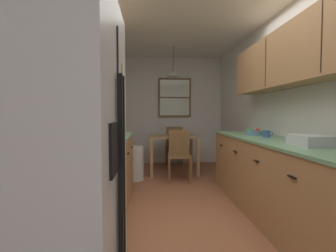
% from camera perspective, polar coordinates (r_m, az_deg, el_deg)
% --- Properties ---
extents(ground_plane, '(12.00, 12.00, 0.00)m').
position_cam_1_polar(ground_plane, '(3.61, 2.85, -16.45)').
color(ground_plane, '#995B3D').
extents(wall_left, '(0.10, 9.00, 2.55)m').
position_cam_1_polar(wall_left, '(3.52, -19.55, 4.01)').
color(wall_left, silver).
rests_on(wall_left, ground).
extents(wall_right, '(0.10, 9.00, 2.55)m').
position_cam_1_polar(wall_right, '(3.81, 23.53, 3.83)').
color(wall_right, silver).
rests_on(wall_right, ground).
extents(wall_back, '(4.40, 0.10, 2.55)m').
position_cam_1_polar(wall_back, '(6.05, -0.04, 3.58)').
color(wall_back, silver).
rests_on(wall_back, ground).
extents(ceiling_slab, '(4.40, 9.00, 0.08)m').
position_cam_1_polar(ceiling_slab, '(3.69, 2.95, 25.09)').
color(ceiling_slab, white).
extents(refrigerator, '(0.77, 0.76, 1.74)m').
position_cam_1_polar(refrigerator, '(1.34, -27.62, -11.34)').
color(refrigerator, silver).
rests_on(refrigerator, ground).
extents(stove_range, '(0.66, 0.59, 1.10)m').
position_cam_1_polar(stove_range, '(2.10, -21.06, -17.40)').
color(stove_range, white).
rests_on(stove_range, ground).
extents(microwave_over_range, '(0.39, 0.62, 0.33)m').
position_cam_1_polar(microwave_over_range, '(2.07, -24.79, 16.24)').
color(microwave_over_range, white).
extents(counter_left, '(0.64, 1.80, 0.90)m').
position_cam_1_polar(counter_left, '(3.22, -14.74, -10.58)').
color(counter_left, '#A87A4C').
rests_on(counter_left, ground).
extents(upper_cabinets_left, '(0.33, 1.88, 0.72)m').
position_cam_1_polar(upper_cabinets_left, '(3.19, -17.80, 15.46)').
color(upper_cabinets_left, '#A87A4C').
extents(counter_right, '(0.64, 3.31, 0.90)m').
position_cam_1_polar(counter_right, '(2.95, 25.26, -12.01)').
color(counter_right, '#A87A4C').
rests_on(counter_right, ground).
extents(upper_cabinets_right, '(0.33, 2.99, 0.63)m').
position_cam_1_polar(upper_cabinets_right, '(2.95, 28.77, 14.67)').
color(upper_cabinets_right, '#A87A4C').
extents(dining_table, '(0.94, 0.86, 0.75)m').
position_cam_1_polar(dining_table, '(5.07, 1.19, -3.50)').
color(dining_table, '#A87F51').
rests_on(dining_table, ground).
extents(dining_chair_near, '(0.42, 0.42, 0.90)m').
position_cam_1_polar(dining_chair_near, '(4.46, 2.60, -6.12)').
color(dining_chair_near, brown).
rests_on(dining_chair_near, ground).
extents(dining_chair_far, '(0.45, 0.45, 0.90)m').
position_cam_1_polar(dining_chair_far, '(5.73, 1.51, -4.14)').
color(dining_chair_far, brown).
rests_on(dining_chair_far, ground).
extents(pendant_light, '(0.30, 0.30, 0.60)m').
position_cam_1_polar(pendant_light, '(5.11, 1.20, 11.94)').
color(pendant_light, black).
extents(back_window, '(0.79, 0.05, 0.93)m').
position_cam_1_polar(back_window, '(6.00, 1.53, 6.55)').
color(back_window, brown).
extents(trash_bin, '(0.31, 0.31, 0.61)m').
position_cam_1_polar(trash_bin, '(4.54, -7.63, -8.48)').
color(trash_bin, silver).
rests_on(trash_bin, ground).
extents(storage_canister, '(0.13, 0.13, 0.21)m').
position_cam_1_polar(storage_canister, '(2.56, -17.39, -1.46)').
color(storage_canister, '#D84C19').
rests_on(storage_canister, counter_left).
extents(dish_towel, '(0.02, 0.16, 0.24)m').
position_cam_1_polar(dish_towel, '(2.15, -10.45, -15.92)').
color(dish_towel, silver).
extents(mug_by_coffeemaker, '(0.12, 0.08, 0.09)m').
position_cam_1_polar(mug_by_coffeemaker, '(3.30, 21.82, -1.69)').
color(mug_by_coffeemaker, '#335999').
rests_on(mug_by_coffeemaker, counter_right).
extents(fruit_bowl, '(0.24, 0.24, 0.09)m').
position_cam_1_polar(fruit_bowl, '(3.62, 19.17, -1.40)').
color(fruit_bowl, '#597F9E').
rests_on(fruit_bowl, counter_right).
extents(dish_rack, '(0.28, 0.34, 0.10)m').
position_cam_1_polar(dish_rack, '(2.58, 30.09, -2.91)').
color(dish_rack, silver).
rests_on(dish_rack, counter_right).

